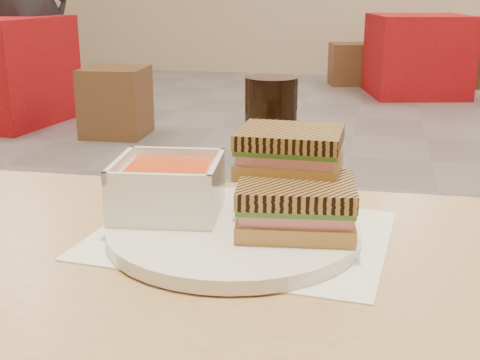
% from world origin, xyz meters
% --- Properties ---
extents(tray_liner, '(0.36, 0.29, 0.00)m').
position_xyz_m(tray_liner, '(0.01, -2.00, 0.75)').
color(tray_liner, white).
rests_on(tray_liner, main_table).
extents(plate, '(0.29, 0.29, 0.02)m').
position_xyz_m(plate, '(0.00, -2.01, 0.76)').
color(plate, white).
rests_on(plate, tray_liner).
extents(soup_bowl, '(0.14, 0.14, 0.07)m').
position_xyz_m(soup_bowl, '(-0.08, -1.98, 0.80)').
color(soup_bowl, white).
rests_on(soup_bowl, plate).
extents(panini_lower, '(0.14, 0.12, 0.06)m').
position_xyz_m(panini_lower, '(0.08, -2.01, 0.80)').
color(panini_lower, '#B17F3F').
rests_on(panini_lower, plate).
extents(panini_upper, '(0.12, 0.10, 0.05)m').
position_xyz_m(panini_upper, '(0.06, -1.95, 0.84)').
color(panini_upper, '#B17F3F').
rests_on(panini_upper, panini_lower).
extents(cola_glass, '(0.07, 0.07, 0.16)m').
position_xyz_m(cola_glass, '(0.01, -1.79, 0.83)').
color(cola_glass, black).
rests_on(cola_glass, main_table).
extents(bg_table_2, '(1.04, 1.04, 0.76)m').
position_xyz_m(bg_table_2, '(0.49, 3.76, 0.38)').
color(bg_table_2, '#AF1014').
rests_on(bg_table_2, ground).
extents(bg_chair_0r, '(0.45, 0.45, 0.48)m').
position_xyz_m(bg_chair_0r, '(-1.65, 1.51, 0.24)').
color(bg_chair_0r, brown).
rests_on(bg_chair_0r, ground).
extents(bg_chair_2l, '(0.47, 0.47, 0.43)m').
position_xyz_m(bg_chair_2l, '(-0.18, 4.31, 0.22)').
color(bg_chair_2l, brown).
rests_on(bg_chair_2l, ground).
extents(bg_chair_2r, '(0.52, 0.52, 0.47)m').
position_xyz_m(bg_chair_2r, '(1.03, 4.45, 0.23)').
color(bg_chair_2r, brown).
rests_on(bg_chair_2r, ground).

